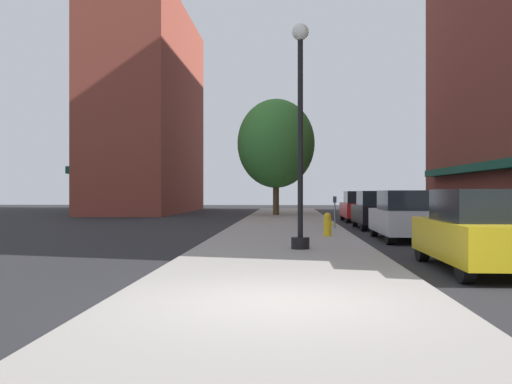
# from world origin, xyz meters

# --- Properties ---
(ground_plane) EXTENTS (90.00, 90.00, 0.00)m
(ground_plane) POSITION_xyz_m (4.00, 18.00, 0.00)
(ground_plane) COLOR #232326
(sidewalk_slab) EXTENTS (4.80, 50.00, 0.12)m
(sidewalk_slab) POSITION_xyz_m (0.00, 19.00, 0.06)
(sidewalk_slab) COLOR gray
(sidewalk_slab) RESTS_ON ground
(building_far_background) EXTENTS (6.80, 18.00, 16.08)m
(building_far_background) POSITION_xyz_m (-11.01, 37.00, 8.02)
(building_far_background) COLOR brown
(building_far_background) RESTS_ON ground
(lamppost) EXTENTS (0.48, 0.48, 5.90)m
(lamppost) POSITION_xyz_m (0.44, 7.15, 3.20)
(lamppost) COLOR black
(lamppost) RESTS_ON sidewalk_slab
(fire_hydrant) EXTENTS (0.33, 0.26, 0.79)m
(fire_hydrant) POSITION_xyz_m (1.44, 11.50, 0.52)
(fire_hydrant) COLOR gold
(fire_hydrant) RESTS_ON sidewalk_slab
(parking_meter_near) EXTENTS (0.14, 0.09, 1.31)m
(parking_meter_near) POSITION_xyz_m (2.05, 15.96, 0.95)
(parking_meter_near) COLOR slate
(parking_meter_near) RESTS_ON sidewalk_slab
(tree_near) EXTENTS (5.09, 5.09, 7.62)m
(tree_near) POSITION_xyz_m (-0.69, 29.58, 4.81)
(tree_near) COLOR #4C3823
(tree_near) RESTS_ON sidewalk_slab
(car_yellow) EXTENTS (1.80, 4.30, 1.66)m
(car_yellow) POSITION_xyz_m (4.00, 3.96, 0.81)
(car_yellow) COLOR black
(car_yellow) RESTS_ON ground
(car_silver) EXTENTS (1.80, 4.30, 1.66)m
(car_silver) POSITION_xyz_m (4.00, 11.33, 0.81)
(car_silver) COLOR black
(car_silver) RESTS_ON ground
(car_black) EXTENTS (1.80, 4.30, 1.66)m
(car_black) POSITION_xyz_m (4.00, 17.29, 0.81)
(car_black) COLOR black
(car_black) RESTS_ON ground
(car_red) EXTENTS (1.80, 4.30, 1.66)m
(car_red) POSITION_xyz_m (4.00, 23.33, 0.81)
(car_red) COLOR black
(car_red) RESTS_ON ground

